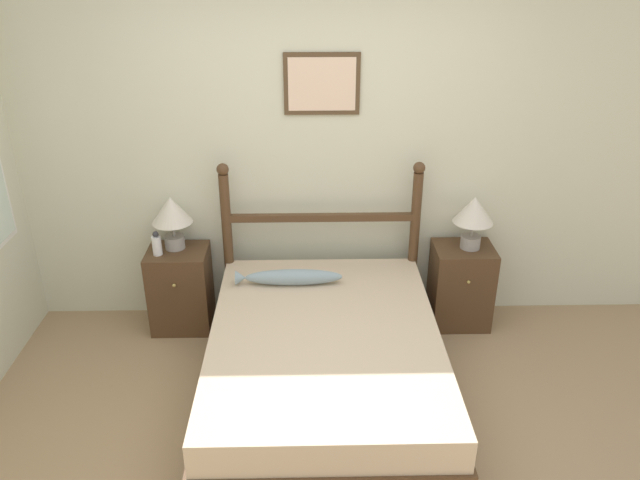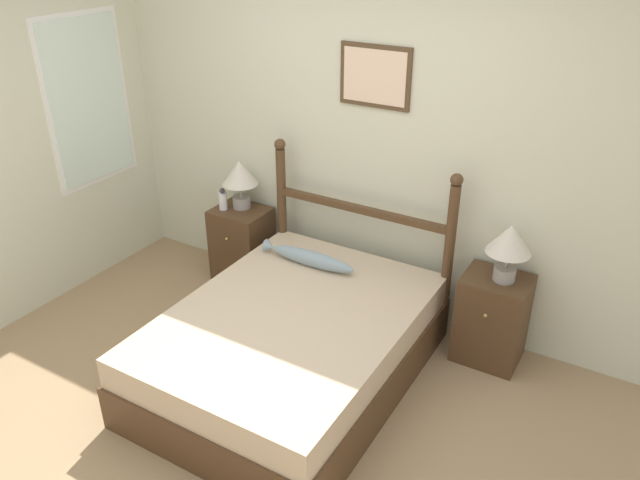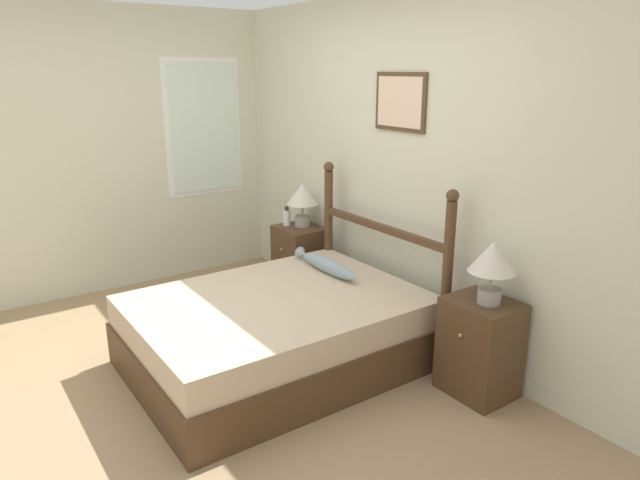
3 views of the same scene
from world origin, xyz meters
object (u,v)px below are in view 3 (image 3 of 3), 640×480
bed (277,332)px  bottle (287,217)px  nightstand_right (480,347)px  table_lamp_left (302,197)px  fish_pillow (326,265)px  nightstand_left (300,260)px  table_lamp_right (492,261)px

bed → bottle: bottle is taller
nightstand_right → bottle: (-2.21, -0.06, 0.40)m
table_lamp_left → fish_pillow: size_ratio=0.54×
nightstand_left → table_lamp_left: (-0.02, 0.05, 0.59)m
nightstand_left → nightstand_right: same height
nightstand_left → bottle: bearing=-155.0°
nightstand_right → fish_pillow: nightstand_right is taller
nightstand_right → table_lamp_left: 2.18m
bed → table_lamp_right: size_ratio=4.88×
nightstand_left → bottle: bottle is taller
bed → nightstand_left: nightstand_left is taller
bed → fish_pillow: (-0.22, 0.58, 0.31)m
nightstand_right → table_lamp_right: (0.04, 0.00, 0.59)m
nightstand_right → table_lamp_right: table_lamp_right is taller
bed → fish_pillow: 0.70m
nightstand_right → table_lamp_right: bearing=2.4°
nightstand_left → fish_pillow: bearing=-19.3°
bottle → nightstand_right: bearing=1.5°
table_lamp_left → table_lamp_right: (2.14, -0.04, 0.00)m
fish_pillow → bed: bearing=-68.9°
nightstand_right → bed: bearing=-140.3°
nightstand_right → table_lamp_left: bearing=178.7°
nightstand_right → table_lamp_left: (-2.10, 0.05, 0.59)m
table_lamp_left → fish_pillow: table_lamp_left is taller
bottle → fish_pillow: bearing=-13.8°
nightstand_right → fish_pillow: 1.32m
bed → nightstand_left: (-1.04, 0.87, 0.06)m
bed → nightstand_left: 1.36m
nightstand_left → nightstand_right: size_ratio=1.00×
table_lamp_right → bottle: (-2.24, -0.06, -0.19)m
table_lamp_right → nightstand_left: bearing=-180.0°
bottle → table_lamp_right: bearing=1.5°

